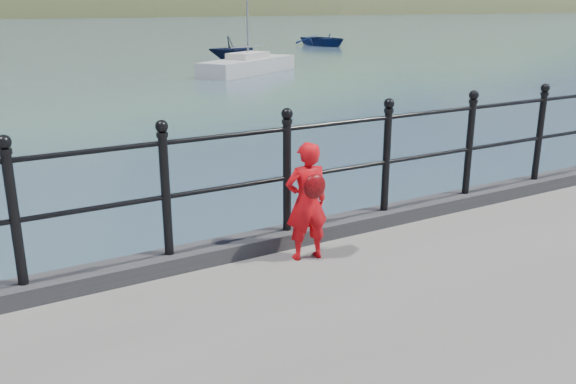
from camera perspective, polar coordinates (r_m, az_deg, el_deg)
ground at (r=6.34m, az=-5.63°, el=-13.83°), size 600.00×600.00×0.00m
kerb at (r=5.73m, az=-5.31°, el=-5.28°), size 60.00×0.30×0.15m
railing at (r=5.49m, az=-5.52°, el=1.96°), size 18.11×0.11×1.20m
far_shore at (r=249.07m, az=-20.91°, el=10.13°), size 830.00×200.00×156.00m
child at (r=5.50m, az=1.79°, el=-0.83°), size 0.44×0.35×1.10m
launch_blue at (r=50.99m, az=3.38°, el=14.05°), size 3.87×5.11×1.00m
launch_navy at (r=37.44m, az=-5.31°, el=13.23°), size 3.06×2.75×1.44m
sailboat_near at (r=30.53m, az=-3.74°, el=11.67°), size 6.25×4.63×8.57m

